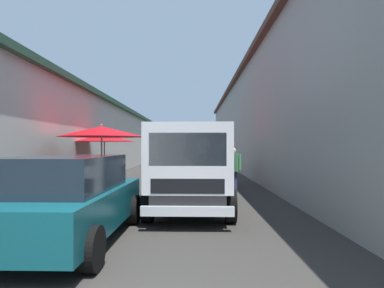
{
  "coord_description": "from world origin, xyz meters",
  "views": [
    {
      "loc": [
        -2.19,
        -1.04,
        1.62
      ],
      "look_at": [
        9.79,
        -0.94,
        1.69
      ],
      "focal_mm": 31.07,
      "sensor_mm": 36.0,
      "label": 1
    }
  ],
  "objects_px": {
    "fruit_stall_far_left": "(210,147)",
    "delivery_truck": "(190,171)",
    "vendor_by_crates": "(233,168)",
    "fruit_stall_far_right": "(105,144)",
    "parked_scooter": "(61,185)",
    "hatchback_car": "(66,198)",
    "fruit_stall_near_right": "(102,138)"
  },
  "relations": [
    {
      "from": "fruit_stall_far_left",
      "to": "hatchback_car",
      "type": "bearing_deg",
      "value": 161.28
    },
    {
      "from": "fruit_stall_near_right",
      "to": "fruit_stall_far_right",
      "type": "bearing_deg",
      "value": 13.62
    },
    {
      "from": "parked_scooter",
      "to": "hatchback_car",
      "type": "bearing_deg",
      "value": -156.81
    },
    {
      "from": "fruit_stall_far_left",
      "to": "fruit_stall_far_right",
      "type": "relative_size",
      "value": 0.84
    },
    {
      "from": "fruit_stall_near_right",
      "to": "fruit_stall_far_left",
      "type": "bearing_deg",
      "value": -52.58
    },
    {
      "from": "fruit_stall_far_left",
      "to": "parked_scooter",
      "type": "bearing_deg",
      "value": 129.09
    },
    {
      "from": "fruit_stall_far_left",
      "to": "fruit_stall_far_right",
      "type": "xyz_separation_m",
      "value": [
        0.26,
        4.47,
        0.15
      ]
    },
    {
      "from": "fruit_stall_far_left",
      "to": "fruit_stall_far_right",
      "type": "height_order",
      "value": "fruit_stall_far_right"
    },
    {
      "from": "fruit_stall_far_left",
      "to": "vendor_by_crates",
      "type": "relative_size",
      "value": 1.4
    },
    {
      "from": "hatchback_car",
      "to": "vendor_by_crates",
      "type": "relative_size",
      "value": 2.5
    },
    {
      "from": "fruit_stall_far_left",
      "to": "delivery_truck",
      "type": "height_order",
      "value": "fruit_stall_far_left"
    },
    {
      "from": "delivery_truck",
      "to": "vendor_by_crates",
      "type": "relative_size",
      "value": 3.15
    },
    {
      "from": "fruit_stall_far_right",
      "to": "hatchback_car",
      "type": "xyz_separation_m",
      "value": [
        -8.49,
        -1.68,
        -0.97
      ]
    },
    {
      "from": "hatchback_car",
      "to": "parked_scooter",
      "type": "xyz_separation_m",
      "value": [
        4.42,
        1.89,
        -0.29
      ]
    },
    {
      "from": "hatchback_car",
      "to": "delivery_truck",
      "type": "xyz_separation_m",
      "value": [
        2.16,
        -2.05,
        0.3
      ]
    },
    {
      "from": "hatchback_car",
      "to": "fruit_stall_far_left",
      "type": "bearing_deg",
      "value": -18.72
    },
    {
      "from": "hatchback_car",
      "to": "parked_scooter",
      "type": "bearing_deg",
      "value": 23.19
    },
    {
      "from": "fruit_stall_near_right",
      "to": "hatchback_car",
      "type": "height_order",
      "value": "fruit_stall_near_right"
    },
    {
      "from": "fruit_stall_near_right",
      "to": "fruit_stall_far_left",
      "type": "xyz_separation_m",
      "value": [
        2.84,
        -3.72,
        -0.31
      ]
    },
    {
      "from": "fruit_stall_far_left",
      "to": "parked_scooter",
      "type": "relative_size",
      "value": 1.31
    },
    {
      "from": "delivery_truck",
      "to": "parked_scooter",
      "type": "bearing_deg",
      "value": 60.14
    },
    {
      "from": "fruit_stall_far_left",
      "to": "vendor_by_crates",
      "type": "height_order",
      "value": "fruit_stall_far_left"
    },
    {
      "from": "fruit_stall_far_right",
      "to": "delivery_truck",
      "type": "relative_size",
      "value": 0.53
    },
    {
      "from": "fruit_stall_near_right",
      "to": "parked_scooter",
      "type": "distance_m",
      "value": 1.97
    },
    {
      "from": "fruit_stall_far_right",
      "to": "parked_scooter",
      "type": "distance_m",
      "value": 4.26
    },
    {
      "from": "hatchback_car",
      "to": "vendor_by_crates",
      "type": "xyz_separation_m",
      "value": [
        5.43,
        -3.41,
        0.17
      ]
    },
    {
      "from": "fruit_stall_far_left",
      "to": "vendor_by_crates",
      "type": "distance_m",
      "value": 2.94
    },
    {
      "from": "fruit_stall_near_right",
      "to": "hatchback_car",
      "type": "xyz_separation_m",
      "value": [
        -5.38,
        -0.93,
        -1.14
      ]
    },
    {
      "from": "fruit_stall_far_left",
      "to": "fruit_stall_far_right",
      "type": "distance_m",
      "value": 4.48
    },
    {
      "from": "fruit_stall_near_right",
      "to": "delivery_truck",
      "type": "distance_m",
      "value": 4.46
    },
    {
      "from": "hatchback_car",
      "to": "vendor_by_crates",
      "type": "distance_m",
      "value": 6.42
    },
    {
      "from": "delivery_truck",
      "to": "fruit_stall_far_right",
      "type": "bearing_deg",
      "value": 30.5
    }
  ]
}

